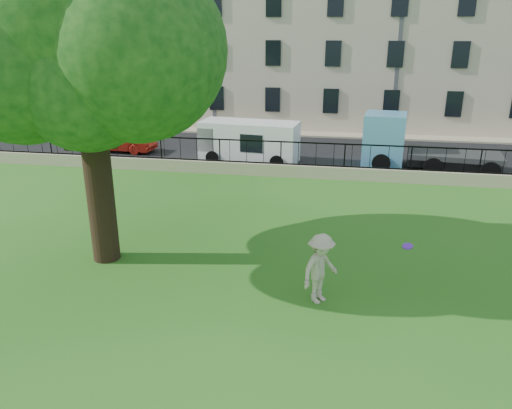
% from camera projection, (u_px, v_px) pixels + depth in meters
% --- Properties ---
extents(ground, '(120.00, 120.00, 0.00)m').
position_uv_depth(ground, '(221.00, 304.00, 13.03)').
color(ground, '#256317').
rests_on(ground, ground).
extents(retaining_wall, '(50.00, 0.40, 0.60)m').
position_uv_depth(retaining_wall, '(281.00, 170.00, 24.05)').
color(retaining_wall, tan).
rests_on(retaining_wall, ground).
extents(iron_railing, '(50.00, 0.05, 1.13)m').
position_uv_depth(iron_railing, '(281.00, 153.00, 23.76)').
color(iron_railing, black).
rests_on(iron_railing, retaining_wall).
extents(street, '(60.00, 9.00, 0.01)m').
position_uv_depth(street, '(291.00, 153.00, 28.51)').
color(street, black).
rests_on(street, ground).
extents(sidewalk, '(60.00, 1.40, 0.12)m').
position_uv_depth(sidewalk, '(300.00, 134.00, 33.31)').
color(sidewalk, tan).
rests_on(sidewalk, ground).
extents(building_row, '(56.40, 10.40, 13.80)m').
position_uv_depth(building_row, '(310.00, 25.00, 36.25)').
color(building_row, beige).
rests_on(building_row, ground).
extents(tree, '(8.24, 6.44, 10.31)m').
position_uv_depth(tree, '(78.00, 25.00, 13.38)').
color(tree, black).
rests_on(tree, ground).
extents(man, '(1.31, 1.41, 1.91)m').
position_uv_depth(man, '(320.00, 269.00, 12.86)').
color(man, beige).
rests_on(man, ground).
extents(frisbee, '(0.29, 0.28, 0.12)m').
position_uv_depth(frisbee, '(408.00, 246.00, 12.97)').
color(frisbee, '#6323C6').
extents(red_sedan, '(4.12, 1.63, 1.33)m').
position_uv_depth(red_sedan, '(120.00, 140.00, 28.68)').
color(red_sedan, '#B52116').
rests_on(red_sedan, street).
extents(white_van, '(5.28, 2.50, 2.15)m').
position_uv_depth(white_van, '(249.00, 142.00, 26.39)').
color(white_van, white).
rests_on(white_van, street).
extents(blue_truck, '(6.72, 3.06, 2.72)m').
position_uv_depth(blue_truck, '(430.00, 143.00, 24.82)').
color(blue_truck, '#5AA4D3').
rests_on(blue_truck, street).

